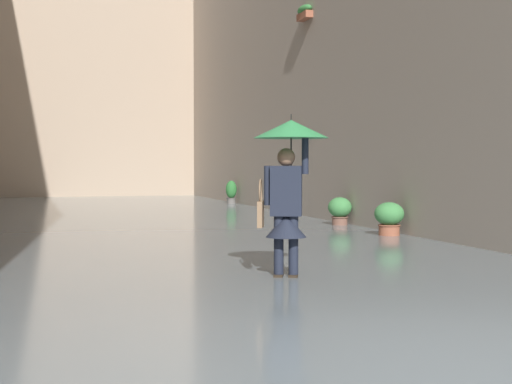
% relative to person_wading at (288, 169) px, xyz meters
% --- Properties ---
extents(ground_plane, '(69.49, 69.49, 0.00)m').
position_rel_person_wading_xyz_m(ground_plane, '(0.17, -9.79, -1.38)').
color(ground_plane, '#605B56').
extents(flood_water, '(9.13, 33.80, 0.07)m').
position_rel_person_wading_xyz_m(flood_water, '(0.17, -9.79, -1.35)').
color(flood_water, slate).
rests_on(flood_water, ground_plane).
extents(building_facade_far, '(11.93, 1.80, 10.44)m').
position_rel_person_wading_xyz_m(building_facade_far, '(0.17, -24.59, 3.83)').
color(building_facade_far, tan).
rests_on(building_facade_far, ground_plane).
extents(person_wading, '(0.92, 0.92, 2.05)m').
position_rel_person_wading_xyz_m(person_wading, '(0.00, 0.00, 0.00)').
color(person_wading, '#2D2319').
rests_on(person_wading, ground_plane).
extents(potted_plant_far_left, '(0.53, 0.53, 0.69)m').
position_rel_person_wading_xyz_m(potted_plant_far_left, '(-3.72, -7.12, -0.99)').
color(potted_plant_far_left, brown).
rests_on(potted_plant_far_left, ground_plane).
extents(potted_plant_mid_left, '(0.57, 0.57, 0.71)m').
position_rel_person_wading_xyz_m(potted_plant_mid_left, '(-3.64, -4.53, -0.98)').
color(potted_plant_mid_left, '#9E563D').
rests_on(potted_plant_mid_left, ground_plane).
extents(potted_plant_near_left, '(0.38, 0.38, 0.86)m').
position_rel_person_wading_xyz_m(potted_plant_near_left, '(-3.73, -16.52, -0.92)').
color(potted_plant_near_left, '#66605B').
rests_on(potted_plant_near_left, ground_plane).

